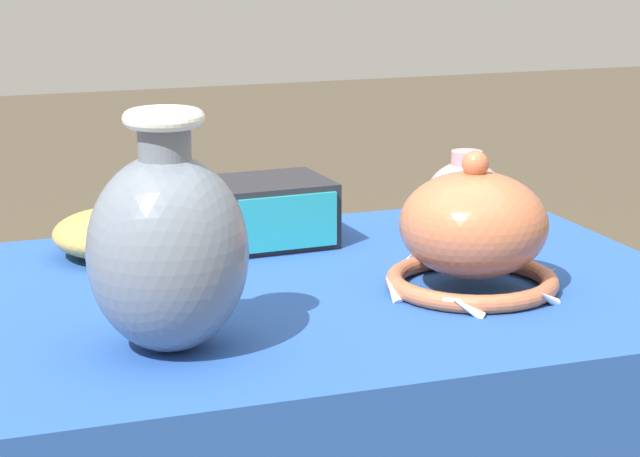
# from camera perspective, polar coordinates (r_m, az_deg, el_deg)

# --- Properties ---
(display_table) EXTENTS (0.98, 0.68, 0.73)m
(display_table) POSITION_cam_1_polar(r_m,az_deg,el_deg) (1.53, -0.89, -6.03)
(display_table) COLOR #38383D
(display_table) RESTS_ON ground_plane
(vase_tall_bulbous) EXTENTS (0.17, 0.17, 0.25)m
(vase_tall_bulbous) POSITION_cam_1_polar(r_m,az_deg,el_deg) (1.28, -6.98, -0.89)
(vase_tall_bulbous) COLOR slate
(vase_tall_bulbous) RESTS_ON display_table
(vase_dome_bell) EXTENTS (0.22, 0.21, 0.18)m
(vase_dome_bell) POSITION_cam_1_polar(r_m,az_deg,el_deg) (1.50, 7.02, -0.31)
(vase_dome_bell) COLOR #BC6642
(vase_dome_bell) RESTS_ON display_table
(mosaic_tile_box) EXTENTS (0.16, 0.15, 0.09)m
(mosaic_tile_box) POSITION_cam_1_polar(r_m,az_deg,el_deg) (1.71, -2.27, 0.77)
(mosaic_tile_box) COLOR #232328
(mosaic_tile_box) RESTS_ON display_table
(jar_round_rose) EXTENTS (0.11, 0.11, 0.12)m
(jar_round_rose) POSITION_cam_1_polar(r_m,az_deg,el_deg) (1.75, 6.67, 1.35)
(jar_round_rose) COLOR #D19399
(jar_round_rose) RESTS_ON display_table
(bowl_shallow_ochre) EXTENTS (0.17, 0.17, 0.06)m
(bowl_shallow_ochre) POSITION_cam_1_polar(r_m,az_deg,el_deg) (1.67, -9.28, -0.20)
(bowl_shallow_ochre) COLOR gold
(bowl_shallow_ochre) RESTS_ON display_table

